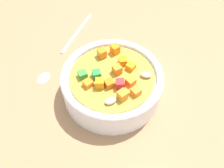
% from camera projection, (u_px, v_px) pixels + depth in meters
% --- Properties ---
extents(ground_plane, '(1.40, 1.40, 0.02)m').
position_uv_depth(ground_plane, '(112.00, 96.00, 0.55)').
color(ground_plane, '#9E754F').
extents(soup_bowl_main, '(0.19, 0.19, 0.07)m').
position_uv_depth(soup_bowl_main, '(112.00, 83.00, 0.52)').
color(soup_bowl_main, white).
rests_on(soup_bowl_main, ground_plane).
extents(spoon, '(0.23, 0.10, 0.01)m').
position_uv_depth(spoon, '(62.00, 51.00, 0.61)').
color(spoon, silver).
rests_on(spoon, ground_plane).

